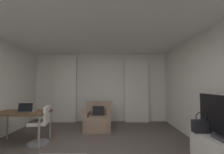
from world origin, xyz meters
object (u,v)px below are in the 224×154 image
(desk, at_px, (23,115))
(desk_chair, at_px, (41,127))
(handbag_primary, at_px, (202,126))
(armchair, at_px, (98,120))
(laptop, at_px, (27,110))

(desk, relative_size, desk_chair, 1.38)
(handbag_primary, bearing_deg, desk, 167.41)
(desk_chair, bearing_deg, armchair, 40.85)
(desk_chair, bearing_deg, laptop, -179.29)
(desk_chair, height_order, handbag_primary, handbag_primary)
(armchair, xyz_separation_m, laptop, (-1.61, -1.10, 0.52))
(armchair, height_order, desk, armchair)
(desk_chair, relative_size, handbag_primary, 2.39)
(desk, bearing_deg, armchair, 32.17)
(desk, distance_m, desk_chair, 0.54)
(desk, bearing_deg, handbag_primary, -12.59)
(armchair, distance_m, handbag_primary, 2.85)
(desk, relative_size, laptop, 3.57)
(handbag_primary, bearing_deg, armchair, 136.93)
(armchair, relative_size, desk_chair, 0.94)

